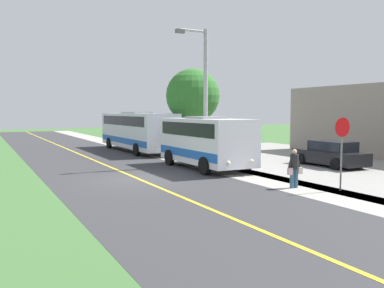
{
  "coord_description": "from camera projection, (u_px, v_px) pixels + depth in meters",
  "views": [
    {
      "loc": [
        6.46,
        17.76,
        3.11
      ],
      "look_at": [
        -3.5,
        -1.38,
        1.4
      ],
      "focal_mm": 38.44,
      "sensor_mm": 36.0,
      "label": 1
    }
  ],
  "objects": [
    {
      "name": "ground_plane",
      "position": [
        139.0,
        179.0,
        18.93
      ],
      "size": [
        120.0,
        120.0,
        0.0
      ],
      "primitive_type": "plane",
      "color": "#3D6633"
    },
    {
      "name": "road_surface",
      "position": [
        139.0,
        179.0,
        18.93
      ],
      "size": [
        8.0,
        100.0,
        0.01
      ],
      "primitive_type": "cube",
      "color": "#333335",
      "rests_on": "ground"
    },
    {
      "name": "sidewalk",
      "position": [
        233.0,
        171.0,
        21.32
      ],
      "size": [
        2.4,
        100.0,
        0.01
      ],
      "primitive_type": "cube",
      "color": "#9E9991",
      "rests_on": "ground"
    },
    {
      "name": "parking_lot_surface",
      "position": [
        377.0,
        170.0,
        21.98
      ],
      "size": [
        14.0,
        36.0,
        0.01
      ],
      "primitive_type": "cube",
      "color": "gray",
      "rests_on": "ground"
    },
    {
      "name": "road_centre_line",
      "position": [
        139.0,
        179.0,
        18.92
      ],
      "size": [
        0.16,
        100.0,
        0.0
      ],
      "primitive_type": "cube",
      "color": "gold",
      "rests_on": "ground"
    },
    {
      "name": "shuttle_bus_front",
      "position": [
        205.0,
        140.0,
        22.43
      ],
      "size": [
        2.68,
        6.86,
        2.84
      ],
      "color": "white",
      "rests_on": "ground"
    },
    {
      "name": "transit_bus_rear",
      "position": [
        137.0,
        130.0,
        32.21
      ],
      "size": [
        2.75,
        11.07,
        3.08
      ],
      "color": "silver",
      "rests_on": "ground"
    },
    {
      "name": "pedestrian_with_bags",
      "position": [
        294.0,
        167.0,
        16.7
      ],
      "size": [
        0.72,
        0.34,
        1.59
      ],
      "color": "#335972",
      "rests_on": "ground"
    },
    {
      "name": "stop_sign",
      "position": [
        342.0,
        141.0,
        16.01
      ],
      "size": [
        0.76,
        0.07,
        2.88
      ],
      "color": "slate",
      "rests_on": "ground"
    },
    {
      "name": "street_light_pole",
      "position": [
        204.0,
        91.0,
        23.13
      ],
      "size": [
        1.97,
        0.24,
        7.7
      ],
      "color": "#9E9EA3",
      "rests_on": "ground"
    },
    {
      "name": "parked_car_near",
      "position": [
        330.0,
        154.0,
        23.34
      ],
      "size": [
        2.09,
        4.43,
        1.45
      ],
      "color": "black",
      "rests_on": "ground"
    },
    {
      "name": "tree_curbside",
      "position": [
        193.0,
        96.0,
        29.75
      ],
      "size": [
        3.9,
        3.9,
        6.21
      ],
      "color": "brown",
      "rests_on": "ground"
    }
  ]
}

